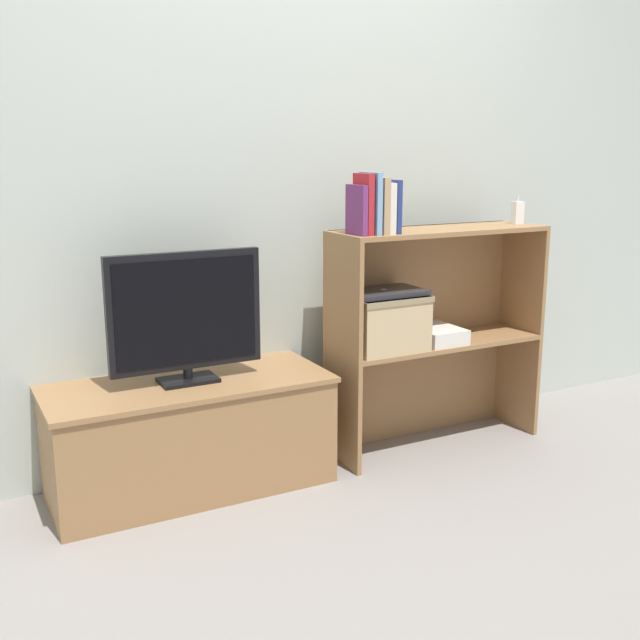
{
  "coord_description": "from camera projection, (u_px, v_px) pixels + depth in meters",
  "views": [
    {
      "loc": [
        -1.38,
        -2.46,
        1.32
      ],
      "look_at": [
        0.0,
        0.15,
        0.64
      ],
      "focal_mm": 42.0,
      "sensor_mm": 36.0,
      "label": 1
    }
  ],
  "objects": [
    {
      "name": "storage_basket_left",
      "position": [
        383.0,
        319.0,
        3.16
      ],
      "size": [
        0.33,
        0.27,
        0.24
      ],
      "color": "tan",
      "rests_on": "bookshelf_lower_tier"
    },
    {
      "name": "book_crimson",
      "position": [
        363.0,
        204.0,
        2.96
      ],
      "size": [
        0.03,
        0.13,
        0.24
      ],
      "color": "#B22328",
      "rests_on": "bookshelf_upper_tier"
    },
    {
      "name": "bookshelf_lower_tier",
      "position": [
        427.0,
        375.0,
        3.43
      ],
      "size": [
        0.99,
        0.3,
        0.49
      ],
      "color": "olive",
      "rests_on": "ground_plane"
    },
    {
      "name": "laptop",
      "position": [
        384.0,
        292.0,
        3.14
      ],
      "size": [
        0.33,
        0.22,
        0.02
      ],
      "color": "#2D2D33",
      "rests_on": "storage_basket_left"
    },
    {
      "name": "magazine_stack",
      "position": [
        436.0,
        334.0,
        3.3
      ],
      "size": [
        0.19,
        0.24,
        0.07
      ],
      "color": "silver",
      "rests_on": "bookshelf_lower_tier"
    },
    {
      "name": "ground_plane",
      "position": [
        337.0,
        481.0,
        3.05
      ],
      "size": [
        16.0,
        16.0,
        0.0
      ],
      "primitive_type": "plane",
      "color": "gray"
    },
    {
      "name": "book_plum",
      "position": [
        357.0,
        210.0,
        2.95
      ],
      "size": [
        0.02,
        0.14,
        0.2
      ],
      "color": "#6B2D66",
      "rests_on": "bookshelf_upper_tier"
    },
    {
      "name": "book_tan",
      "position": [
        377.0,
        206.0,
        3.0
      ],
      "size": [
        0.03,
        0.15,
        0.22
      ],
      "color": "tan",
      "rests_on": "bookshelf_upper_tier"
    },
    {
      "name": "wall_back",
      "position": [
        285.0,
        178.0,
        3.19
      ],
      "size": [
        10.0,
        0.05,
        2.4
      ],
      "color": "#B2BCB2",
      "rests_on": "ground_plane"
    },
    {
      "name": "book_ivory",
      "position": [
        385.0,
        208.0,
        3.01
      ],
      "size": [
        0.03,
        0.13,
        0.2
      ],
      "color": "silver",
      "rests_on": "bookshelf_upper_tier"
    },
    {
      "name": "tv_stand",
      "position": [
        190.0,
        435.0,
        2.94
      ],
      "size": [
        1.1,
        0.46,
        0.44
      ],
      "color": "olive",
      "rests_on": "ground_plane"
    },
    {
      "name": "tv",
      "position": [
        186.0,
        314.0,
        2.83
      ],
      "size": [
        0.6,
        0.14,
        0.51
      ],
      "color": "black",
      "rests_on": "tv_stand"
    },
    {
      "name": "bookshelf_upper_tier",
      "position": [
        430.0,
        268.0,
        3.32
      ],
      "size": [
        0.99,
        0.3,
        0.5
      ],
      "color": "olive",
      "rests_on": "bookshelf_lower_tier"
    },
    {
      "name": "baby_monitor",
      "position": [
        518.0,
        213.0,
        3.41
      ],
      "size": [
        0.05,
        0.04,
        0.13
      ],
      "color": "white",
      "rests_on": "bookshelf_upper_tier"
    },
    {
      "name": "book_navy",
      "position": [
        391.0,
        206.0,
        3.03
      ],
      "size": [
        0.02,
        0.14,
        0.21
      ],
      "color": "navy",
      "rests_on": "bookshelf_upper_tier"
    },
    {
      "name": "book_skyblue",
      "position": [
        370.0,
        203.0,
        2.98
      ],
      "size": [
        0.02,
        0.15,
        0.24
      ],
      "color": "#709ECC",
      "rests_on": "bookshelf_upper_tier"
    }
  ]
}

